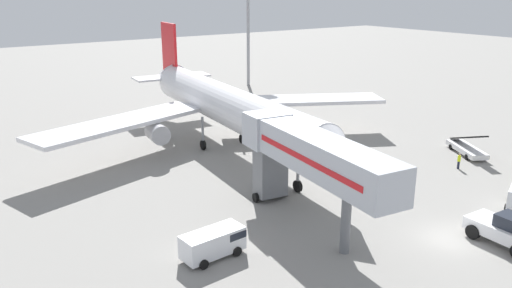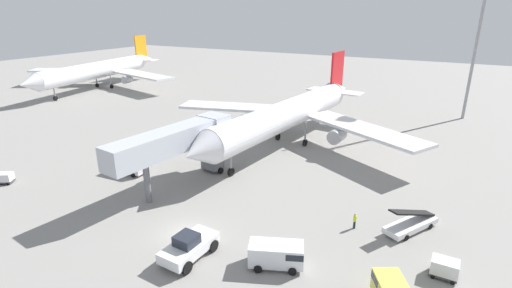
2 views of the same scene
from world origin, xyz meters
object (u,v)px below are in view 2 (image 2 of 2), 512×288
Objects in this scene: baggage_cart_mid_left at (444,268)px; ground_crew_worker_foreground at (355,220)px; jet_bridge at (180,141)px; apron_light_mast at (485,0)px; service_van_rear_right at (278,254)px; airplane_at_gate at (290,113)px; belt_loader_truck at (411,223)px; baggage_cart_outer_left at (3,178)px; airplane_background at (101,70)px; service_van_rear_left at (130,165)px; pushback_tug at (189,246)px.

ground_crew_worker_foreground is (-8.23, 3.66, 0.02)m from baggage_cart_mid_left.
apron_light_mast reaches higher than jet_bridge.
jet_bridge is 3.50× the size of service_van_rear_right.
airplane_at_gate is 1.38× the size of apron_light_mast.
belt_loader_truck is 2.48× the size of baggage_cart_outer_left.
airplane_background is (-75.14, 45.56, 3.86)m from service_van_rear_right.
jet_bridge is 69.12m from airplane_background.
belt_loader_truck is (25.87, 2.84, -4.96)m from jet_bridge.
belt_loader_truck is at bearing -39.99° from airplane_at_gate.
belt_loader_truck reaches higher than baggage_cart_mid_left.
service_van_rear_left is 29.40m from ground_crew_worker_foreground.
airplane_background is (-67.93, 48.24, 3.94)m from pushback_tug.
service_van_rear_left is at bearing -126.22° from apron_light_mast.
belt_loader_truck is 1.26× the size of service_van_rear_right.
airplane_at_gate is 7.26× the size of belt_loader_truck.
airplane_background is at bearing -171.23° from apron_light_mast.
airplane_at_gate is at bearing 98.22° from pushback_tug.
airplane_background is at bearing 155.16° from ground_crew_worker_foreground.
service_van_rear_left is at bearing 40.68° from baggage_cart_outer_left.
service_van_rear_right is at bearing 3.07° from baggage_cart_outer_left.
airplane_at_gate is 42.22m from apron_light_mast.
service_van_rear_left is at bearing -37.08° from airplane_background.
service_van_rear_right is 9.79m from ground_crew_worker_foreground.
ground_crew_worker_foreground reaches higher than baggage_cart_mid_left.
jet_bridge is at bearing 173.89° from baggage_cart_mid_left.
airplane_background reaches higher than baggage_cart_mid_left.
airplane_at_gate is 8.18× the size of pushback_tug.
baggage_cart_outer_left is at bearing -163.94° from belt_loader_truck.
jet_bridge is 0.36× the size of airplane_background.
baggage_cart_outer_left is 0.08× the size of apron_light_mast.
jet_bridge is 29.79m from baggage_cart_mid_left.
service_van_rear_right is 13.39m from baggage_cart_mid_left.
airplane_at_gate reaches higher than airplane_background.
ground_crew_worker_foreground is at bearing -99.14° from apron_light_mast.
service_van_rear_right reaches higher than baggage_cart_mid_left.
jet_bridge is at bearing 3.15° from service_van_rear_left.
airplane_background reaches higher than ground_crew_worker_foreground.
airplane_at_gate reaches higher than baggage_cart_outer_left.
airplane_at_gate is 22.26× the size of baggage_cart_mid_left.
jet_bridge is at bearing 27.47° from baggage_cart_outer_left.
jet_bridge is at bearing -173.74° from belt_loader_truck.
belt_loader_truck is at bearing 16.06° from baggage_cart_outer_left.
airplane_background reaches higher than belt_loader_truck.
jet_bridge is 8.54× the size of baggage_cart_mid_left.
service_van_rear_left is 37.71m from baggage_cart_mid_left.
airplane_at_gate reaches higher than belt_loader_truck.
belt_loader_truck is (16.18, 13.86, -0.36)m from pushback_tug.
baggage_cart_outer_left is 61.24m from airplane_background.
jet_bridge reaches higher than baggage_cart_mid_left.
airplane_background is (-63.43, 17.02, -0.04)m from airplane_at_gate.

